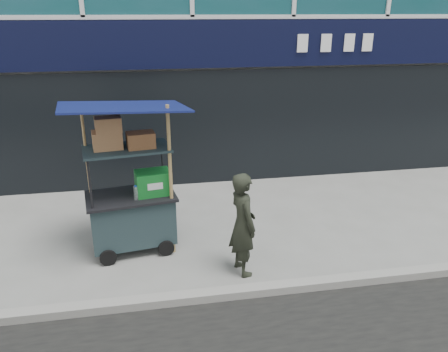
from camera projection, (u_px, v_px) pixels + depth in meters
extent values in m
plane|color=slate|center=(230.00, 288.00, 5.91)|extent=(80.00, 80.00, 0.00)
cube|color=gray|center=(232.00, 293.00, 5.71)|extent=(80.00, 0.18, 0.12)
cube|color=black|center=(193.00, 44.00, 8.43)|extent=(15.68, 0.06, 0.90)
cube|color=black|center=(195.00, 129.00, 9.07)|extent=(15.68, 0.04, 2.40)
cube|color=#1C2B2F|center=(132.00, 219.00, 6.72)|extent=(1.33, 0.89, 0.72)
cylinder|color=black|center=(108.00, 258.00, 6.39)|extent=(0.25, 0.09, 0.25)
cylinder|color=black|center=(166.00, 248.00, 6.65)|extent=(0.25, 0.09, 0.25)
cube|color=black|center=(131.00, 196.00, 6.58)|extent=(1.42, 0.99, 0.04)
cylinder|color=black|center=(90.00, 186.00, 6.01)|extent=(0.04, 0.04, 0.77)
cylinder|color=black|center=(171.00, 176.00, 6.35)|extent=(0.04, 0.04, 0.77)
cylinder|color=black|center=(88.00, 171.00, 6.56)|extent=(0.04, 0.04, 0.77)
cylinder|color=black|center=(162.00, 163.00, 6.90)|extent=(0.04, 0.04, 0.77)
cube|color=#1C2B2F|center=(127.00, 149.00, 6.32)|extent=(1.33, 0.89, 0.03)
cylinder|color=olive|center=(171.00, 183.00, 6.39)|extent=(0.06, 0.06, 2.31)
cylinder|color=olive|center=(89.00, 181.00, 6.61)|extent=(0.05, 0.05, 2.21)
cube|color=#0D164C|center=(123.00, 107.00, 6.10)|extent=(1.91, 1.48, 0.20)
cube|color=#0F641F|center=(153.00, 182.00, 6.57)|extent=(0.56, 0.43, 0.36)
cylinder|color=silver|center=(136.00, 193.00, 6.38)|extent=(0.08, 0.08, 0.21)
cylinder|color=#1847B7|center=(135.00, 186.00, 6.34)|extent=(0.04, 0.04, 0.02)
cube|color=brown|center=(107.00, 140.00, 6.24)|extent=(0.45, 0.37, 0.26)
cube|color=olive|center=(141.00, 140.00, 6.29)|extent=(0.43, 0.34, 0.23)
cube|color=brown|center=(108.00, 124.00, 6.14)|extent=(0.39, 0.32, 0.21)
imported|color=black|center=(243.00, 224.00, 6.04)|extent=(0.48, 0.62, 1.51)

